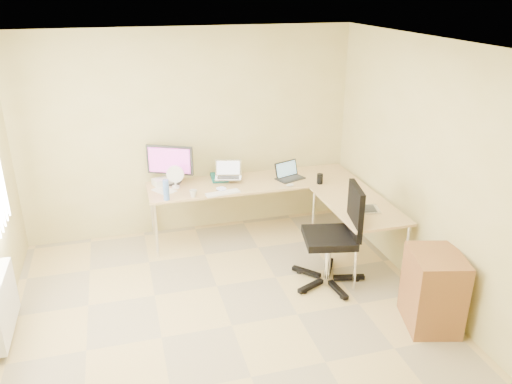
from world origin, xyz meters
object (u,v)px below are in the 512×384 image
object	(u,v)px
desk_return	(356,232)
desk_fan	(175,177)
laptop_center	(228,170)
cabinet	(433,291)
keyboard	(223,193)
office_chair	(329,242)
desk_main	(253,208)
mug	(193,193)
laptop_black	(290,171)
monitor	(170,165)
water_bottle	(166,190)
laptop_return	(368,201)

from	to	relation	value
desk_return	desk_fan	xyz separation A→B (m)	(-1.95, 1.05, 0.50)
laptop_center	cabinet	xyz separation A→B (m)	(1.43, -2.40, -0.52)
desk_return	keyboard	xyz separation A→B (m)	(-1.44, 0.70, 0.37)
desk_fan	office_chair	size ratio (longest dim) A/B	0.24
desk_main	keyboard	bearing A→B (deg)	-147.22
desk_main	mug	world-z (taller)	mug
laptop_black	monitor	bearing A→B (deg)	150.18
keyboard	mug	distance (m)	0.35
laptop_black	cabinet	size ratio (longest dim) A/B	0.44
monitor	office_chair	xyz separation A→B (m)	(1.48, -1.57, -0.48)
keyboard	desk_fan	xyz separation A→B (m)	(-0.52, 0.35, 0.13)
laptop_center	desk_return	bearing A→B (deg)	-25.42
laptop_black	water_bottle	world-z (taller)	water_bottle
desk_main	monitor	bearing A→B (deg)	168.83
laptop_center	mug	distance (m)	0.64
desk_main	office_chair	size ratio (longest dim) A/B	2.33
office_chair	water_bottle	bearing A→B (deg)	157.83
laptop_return	cabinet	distance (m)	1.24
monitor	keyboard	size ratio (longest dim) A/B	1.41
desk_fan	desk_main	bearing A→B (deg)	13.97
desk_main	laptop_black	bearing A→B (deg)	-5.21
desk_return	keyboard	world-z (taller)	keyboard
laptop_black	mug	bearing A→B (deg)	170.59
laptop_black	laptop_center	bearing A→B (deg)	150.56
monitor	water_bottle	xyz separation A→B (m)	(-0.11, -0.50, -0.13)
keyboard	water_bottle	xyz separation A→B (m)	(-0.66, 0.00, 0.11)
desk_fan	cabinet	world-z (taller)	desk_fan
desk_main	keyboard	distance (m)	0.67
desk_fan	monitor	bearing A→B (deg)	119.97
monitor	water_bottle	distance (m)	0.53
monitor	desk_fan	world-z (taller)	monitor
monitor	laptop_black	distance (m)	1.52
cabinet	water_bottle	bearing A→B (deg)	152.94
desk_return	keyboard	bearing A→B (deg)	153.95
mug	laptop_return	bearing A→B (deg)	-26.16
desk_return	monitor	size ratio (longest dim) A/B	2.23
office_chair	mug	bearing A→B (deg)	151.83
cabinet	desk_return	bearing A→B (deg)	111.37
laptop_center	cabinet	bearing A→B (deg)	-44.52
monitor	desk_main	bearing A→B (deg)	14.42
laptop_center	laptop_return	world-z (taller)	laptop_center
laptop_return	monitor	bearing A→B (deg)	69.11
keyboard	monitor	bearing A→B (deg)	128.93
laptop_center	water_bottle	bearing A→B (deg)	-140.59
mug	office_chair	xyz separation A→B (m)	(1.28, -1.07, -0.27)
laptop_black	cabinet	xyz separation A→B (m)	(0.65, -2.28, -0.48)
keyboard	desk_fan	size ratio (longest dim) A/B	1.54
desk_main	cabinet	distance (m)	2.58
laptop_return	office_chair	size ratio (longest dim) A/B	0.27
mug	desk_return	bearing A→B (deg)	-21.44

